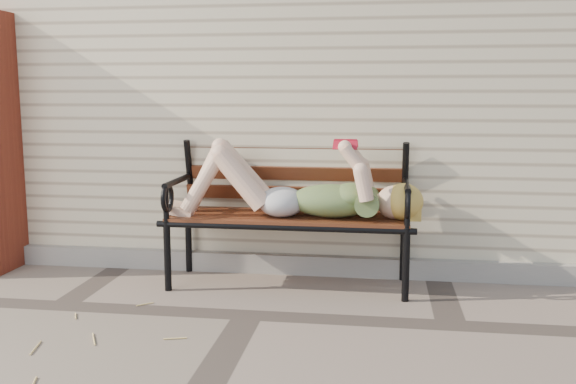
# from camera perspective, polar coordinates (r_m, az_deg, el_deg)

# --- Properties ---
(ground) EXTENTS (80.00, 80.00, 0.00)m
(ground) POSITION_cam_1_polar(r_m,az_deg,el_deg) (4.12, -3.55, -10.87)
(ground) COLOR #77655C
(ground) RESTS_ON ground
(house_wall) EXTENTS (8.00, 4.00, 3.00)m
(house_wall) POSITION_cam_1_polar(r_m,az_deg,el_deg) (6.84, 1.53, 9.78)
(house_wall) COLOR beige
(house_wall) RESTS_ON ground
(foundation_strip) EXTENTS (8.00, 0.10, 0.15)m
(foundation_strip) POSITION_cam_1_polar(r_m,az_deg,el_deg) (5.00, -1.28, -6.36)
(foundation_strip) COLOR gray
(foundation_strip) RESTS_ON ground
(garden_bench) EXTENTS (1.87, 0.75, 1.21)m
(garden_bench) POSITION_cam_1_polar(r_m,az_deg,el_deg) (4.68, 0.27, 0.15)
(garden_bench) COLOR black
(garden_bench) RESTS_ON ground
(reading_woman) EXTENTS (1.77, 0.40, 0.56)m
(reading_woman) POSITION_cam_1_polar(r_m,az_deg,el_deg) (4.52, 0.20, 0.37)
(reading_woman) COLOR #0A3C4B
(reading_woman) RESTS_ON ground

